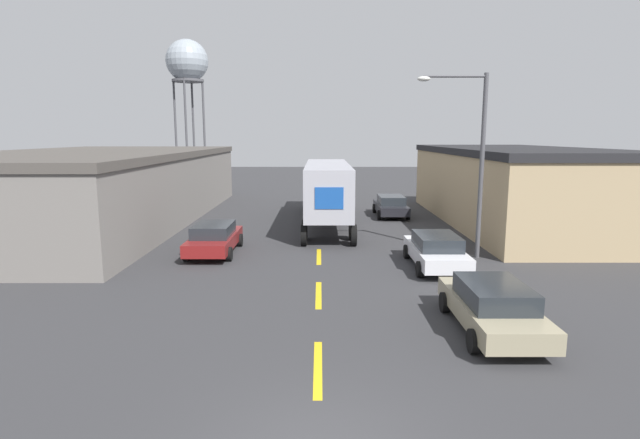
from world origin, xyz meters
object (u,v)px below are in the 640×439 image
object	(u,v)px
parked_car_right_far	(392,205)
parked_car_right_mid	(437,250)
water_tower	(189,63)
street_lamp	(475,152)
parked_car_left_far	(216,238)
parked_car_right_near	(494,306)
semi_truck	(328,186)

from	to	relation	value
parked_car_right_far	parked_car_right_mid	size ratio (longest dim) A/B	1.00
water_tower	street_lamp	size ratio (longest dim) A/B	2.19
water_tower	parked_car_left_far	bearing A→B (deg)	-74.47
parked_car_left_far	street_lamp	bearing A→B (deg)	-3.84
parked_car_right_mid	water_tower	bearing A→B (deg)	115.25
parked_car_right_far	street_lamp	size ratio (longest dim) A/B	0.59
parked_car_right_mid	parked_car_right_near	distance (m)	6.85
parked_car_right_mid	water_tower	size ratio (longest dim) A/B	0.27
parked_car_right_far	parked_car_right_near	size ratio (longest dim) A/B	1.00
parked_car_right_far	water_tower	distance (m)	42.13
parked_car_right_far	parked_car_left_far	xyz separation A→B (m)	(-9.71, -10.87, 0.00)
semi_truck	water_tower	bearing A→B (deg)	116.19
parked_car_right_near	street_lamp	size ratio (longest dim) A/B	0.59
semi_truck	parked_car_right_far	size ratio (longest dim) A/B	3.13
parked_car_left_far	street_lamp	size ratio (longest dim) A/B	0.59
parked_car_right_near	parked_car_right_mid	bearing A→B (deg)	90.00
parked_car_right_far	parked_car_left_far	bearing A→B (deg)	-131.78
parked_car_right_mid	parked_car_left_far	bearing A→B (deg)	165.61
parked_car_right_far	street_lamp	xyz separation A→B (m)	(1.89, -11.65, 3.98)
parked_car_right_mid	street_lamp	xyz separation A→B (m)	(1.89, 1.71, 3.98)
parked_car_right_far	water_tower	xyz separation A→B (m)	(-21.94, 33.17, 13.90)
parked_car_left_far	parked_car_right_far	bearing A→B (deg)	48.22
semi_truck	parked_car_right_far	bearing A→B (deg)	30.30
parked_car_right_near	water_tower	distance (m)	59.36
semi_truck	parked_car_right_near	distance (m)	18.26
parked_car_right_near	semi_truck	bearing A→B (deg)	103.91
parked_car_right_far	street_lamp	distance (m)	12.45
semi_truck	parked_car_right_mid	bearing A→B (deg)	-67.97
water_tower	street_lamp	xyz separation A→B (m)	(23.83, -44.81, -9.92)
semi_truck	street_lamp	xyz separation A→B (m)	(6.26, -9.09, 2.38)
parked_car_right_mid	parked_car_left_far	distance (m)	10.02
street_lamp	parked_car_right_mid	bearing A→B (deg)	-137.80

